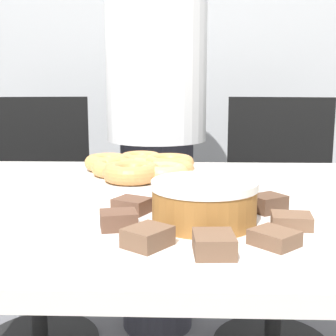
% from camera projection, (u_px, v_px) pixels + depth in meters
% --- Properties ---
extents(wall_back, '(8.00, 0.05, 2.60)m').
position_uv_depth(wall_back, '(182.00, 15.00, 2.30)').
color(wall_back, '#A8AAAD').
rests_on(wall_back, ground_plane).
extents(table, '(1.66, 0.83, 0.75)m').
position_uv_depth(table, '(179.00, 242.00, 0.93)').
color(table, silver).
rests_on(table, ground_plane).
extents(person_standing, '(0.37, 0.37, 1.54)m').
position_uv_depth(person_standing, '(157.00, 128.00, 1.77)').
color(person_standing, '#383842').
rests_on(person_standing, ground_plane).
extents(office_chair_left, '(0.51, 0.51, 0.92)m').
position_uv_depth(office_chair_left, '(37.00, 226.00, 1.75)').
color(office_chair_left, black).
rests_on(office_chair_left, ground_plane).
extents(office_chair_right, '(0.51, 0.51, 0.92)m').
position_uv_depth(office_chair_right, '(277.00, 228.00, 1.72)').
color(office_chair_right, black).
rests_on(office_chair_right, ground_plane).
extents(plate_cake, '(0.36, 0.36, 0.01)m').
position_uv_depth(plate_cake, '(204.00, 226.00, 0.72)').
color(plate_cake, white).
rests_on(plate_cake, table).
extents(plate_donuts, '(0.37, 0.37, 0.01)m').
position_uv_depth(plate_donuts, '(145.00, 176.00, 1.11)').
color(plate_donuts, white).
rests_on(plate_donuts, table).
extents(frosted_cake, '(0.16, 0.16, 0.07)m').
position_uv_depth(frosted_cake, '(204.00, 202.00, 0.71)').
color(frosted_cake, '#9E662D').
rests_on(frosted_cake, plate_cake).
extents(lamington_0, '(0.07, 0.07, 0.02)m').
position_uv_depth(lamington_0, '(132.00, 205.00, 0.78)').
color(lamington_0, brown).
rests_on(lamington_0, plate_cake).
extents(lamington_1, '(0.06, 0.06, 0.03)m').
position_uv_depth(lamington_1, '(119.00, 220.00, 0.69)').
color(lamington_1, brown).
rests_on(lamington_1, plate_cake).
extents(lamington_2, '(0.07, 0.08, 0.03)m').
position_uv_depth(lamington_2, '(148.00, 237.00, 0.61)').
color(lamington_2, brown).
rests_on(lamington_2, plate_cake).
extents(lamington_3, '(0.05, 0.06, 0.03)m').
position_uv_depth(lamington_3, '(214.00, 244.00, 0.59)').
color(lamington_3, brown).
rests_on(lamington_3, plate_cake).
extents(lamington_4, '(0.07, 0.07, 0.02)m').
position_uv_depth(lamington_4, '(274.00, 238.00, 0.62)').
color(lamington_4, brown).
rests_on(lamington_4, plate_cake).
extents(lamington_5, '(0.06, 0.06, 0.02)m').
position_uv_depth(lamington_5, '(291.00, 221.00, 0.69)').
color(lamington_5, brown).
rests_on(lamington_5, plate_cake).
extents(lamington_6, '(0.07, 0.07, 0.03)m').
position_uv_depth(lamington_6, '(268.00, 203.00, 0.78)').
color(lamington_6, '#513828').
rests_on(lamington_6, plate_cake).
extents(lamington_7, '(0.06, 0.07, 0.02)m').
position_uv_depth(lamington_7, '(222.00, 196.00, 0.84)').
color(lamington_7, brown).
rests_on(lamington_7, plate_cake).
extents(lamington_8, '(0.07, 0.07, 0.02)m').
position_uv_depth(lamington_8, '(172.00, 197.00, 0.83)').
color(lamington_8, brown).
rests_on(lamington_8, plate_cake).
extents(donut_0, '(0.12, 0.12, 0.03)m').
position_uv_depth(donut_0, '(145.00, 168.00, 1.10)').
color(donut_0, tan).
rests_on(donut_0, plate_donuts).
extents(donut_1, '(0.12, 0.12, 0.03)m').
position_uv_depth(donut_1, '(169.00, 162.00, 1.16)').
color(donut_1, '#D18E4C').
rests_on(donut_1, plate_donuts).
extents(donut_2, '(0.11, 0.11, 0.03)m').
position_uv_depth(donut_2, '(141.00, 159.00, 1.22)').
color(donut_2, '#D18E4C').
rests_on(donut_2, plate_donuts).
extents(donut_3, '(0.11, 0.11, 0.04)m').
position_uv_depth(donut_3, '(107.00, 163.00, 1.15)').
color(donut_3, '#D18E4C').
rests_on(donut_3, plate_donuts).
extents(donut_4, '(0.11, 0.11, 0.04)m').
position_uv_depth(donut_4, '(116.00, 168.00, 1.08)').
color(donut_4, '#D18E4C').
rests_on(donut_4, plate_donuts).
extents(donut_5, '(0.13, 0.13, 0.04)m').
position_uv_depth(donut_5, '(132.00, 173.00, 1.01)').
color(donut_5, '#C68447').
rests_on(donut_5, plate_donuts).
extents(donut_6, '(0.11, 0.11, 0.04)m').
position_uv_depth(donut_6, '(164.00, 172.00, 1.03)').
color(donut_6, '#E5AD66').
rests_on(donut_6, plate_donuts).
extents(donut_7, '(0.11, 0.11, 0.03)m').
position_uv_depth(donut_7, '(171.00, 168.00, 1.09)').
color(donut_7, '#D18E4C').
rests_on(donut_7, plate_donuts).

